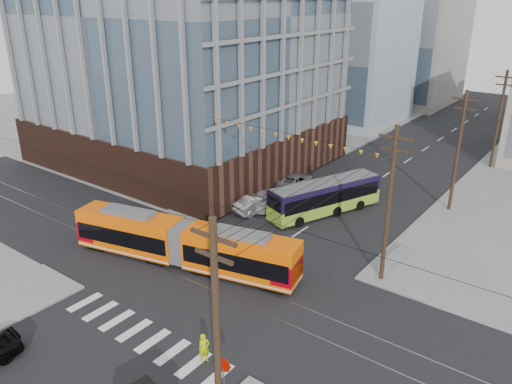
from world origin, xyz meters
TOP-DOWN VIEW (x-y plane):
  - ground at (0.00, 0.00)m, footprint 160.00×160.00m
  - office_building at (-22.00, 23.00)m, footprint 30.00×25.00m
  - bg_bldg_nw_near at (-17.00, 52.00)m, footprint 18.00×16.00m
  - bg_bldg_nw_far at (-14.00, 72.00)m, footprint 16.00×18.00m
  - utility_pole_near at (8.50, -6.00)m, footprint 0.30×0.30m
  - streetcar at (-3.99, 4.40)m, footprint 17.56×6.48m
  - city_bus at (-0.34, 18.63)m, footprint 6.24×11.13m
  - parked_car_silver at (-5.33, 15.27)m, footprint 2.76×4.99m
  - parked_car_white at (-5.50, 16.68)m, footprint 3.51×5.56m
  - parked_car_grey at (-5.97, 22.60)m, footprint 2.71×5.21m
  - pedestrian at (4.30, -2.45)m, footprint 0.61×0.73m
  - stop_sign at (7.19, -4.20)m, footprint 0.96×0.96m
  - jersey_barrier at (8.30, 13.80)m, footprint 1.16×3.92m

SIDE VIEW (x-z plane):
  - ground at x=0.00m, z-range 0.00..0.00m
  - jersey_barrier at x=8.30m, z-range 0.00..0.77m
  - parked_car_grey at x=-5.97m, z-range 0.00..1.40m
  - parked_car_white at x=-5.50m, z-range 0.00..1.50m
  - parked_car_silver at x=-5.33m, z-range 0.00..1.56m
  - pedestrian at x=4.30m, z-range 0.00..1.72m
  - stop_sign at x=7.19m, z-range 0.00..2.65m
  - city_bus at x=-0.34m, z-range 0.00..3.12m
  - streetcar at x=-3.99m, z-range 0.00..3.37m
  - utility_pole_near at x=8.50m, z-range 0.00..11.00m
  - bg_bldg_nw_near at x=-17.00m, z-range 0.00..18.00m
  - bg_bldg_nw_far at x=-14.00m, z-range 0.00..20.00m
  - office_building at x=-22.00m, z-range 0.00..28.60m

